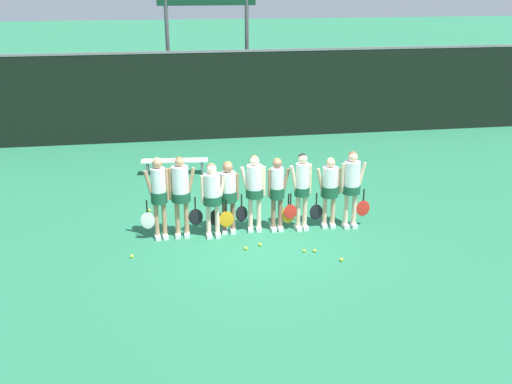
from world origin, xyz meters
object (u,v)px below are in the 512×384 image
bench_courtside (175,162)px  tennis_ball_1 (260,245)px  scoreboard (207,4)px  tennis_ball_3 (150,210)px  player_5 (277,189)px  tennis_ball_6 (315,251)px  player_7 (329,187)px  tennis_ball_5 (246,248)px  player_1 (181,190)px  player_3 (228,191)px  tennis_ball_0 (132,256)px  tennis_ball_2 (341,260)px  player_6 (302,186)px  player_0 (158,192)px  tennis_ball_4 (304,251)px  player_8 (352,183)px  player_2 (213,194)px  player_4 (254,187)px

bench_courtside → tennis_ball_1: (1.57, -5.20, -0.33)m
scoreboard → tennis_ball_3: 9.19m
player_5 → tennis_ball_6: bearing=-67.0°
player_7 → tennis_ball_5: size_ratio=22.94×
player_1 → player_5: player_1 is taller
player_3 → tennis_ball_0: size_ratio=23.09×
tennis_ball_2 → scoreboard: bearing=98.1°
player_5 → player_6: bearing=-5.2°
player_0 → player_6: (3.10, -0.02, -0.04)m
bench_courtside → tennis_ball_1: bearing=-67.9°
player_7 → tennis_ball_3: (-3.99, 1.60, -0.92)m
player_7 → tennis_ball_0: player_7 is taller
player_7 → tennis_ball_5: bearing=-149.4°
player_7 → tennis_ball_5: 2.40m
bench_courtside → tennis_ball_4: bearing=-61.5°
player_6 → player_8: size_ratio=0.99×
player_3 → tennis_ball_3: bearing=143.2°
bench_courtside → player_6: bearing=-54.2°
bench_courtside → tennis_ball_0: bearing=-96.2°
tennis_ball_0 → tennis_ball_3: size_ratio=1.05×
tennis_ball_0 → player_6: bearing=13.1°
player_2 → player_7: 2.61m
tennis_ball_3 → player_0: bearing=-81.3°
player_0 → player_3: 1.49m
player_7 → tennis_ball_1: bearing=-149.0°
player_7 → tennis_ball_4: bearing=-118.5°
player_0 → player_5: bearing=-6.2°
tennis_ball_0 → player_0: bearing=55.7°
player_8 → tennis_ball_1: (-2.18, -0.69, -1.02)m
scoreboard → player_2: (-0.81, -9.47, -3.45)m
player_8 → tennis_ball_4: player_8 is taller
tennis_ball_0 → tennis_ball_3: 2.52m
player_8 → tennis_ball_1: size_ratio=24.94×
tennis_ball_3 → tennis_ball_5: 3.19m
player_7 → player_1: bearing=-173.7°
scoreboard → tennis_ball_5: scoreboard is taller
player_8 → tennis_ball_2: 2.07m
player_3 → tennis_ball_2: 2.88m
bench_courtside → player_6: size_ratio=1.09×
player_2 → tennis_ball_3: bearing=126.2°
tennis_ball_3 → tennis_ball_5: bearing=-51.8°
player_2 → player_7: (2.61, 0.11, -0.04)m
tennis_ball_4 → tennis_ball_5: size_ratio=0.92×
scoreboard → tennis_ball_2: size_ratio=81.30×
bench_courtside → player_6: 5.21m
player_4 → tennis_ball_6: bearing=-45.4°
player_0 → player_8: 4.23m
player_8 → tennis_ball_3: player_8 is taller
player_5 → player_6: size_ratio=0.95×
player_4 → player_1: bearing=-171.9°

